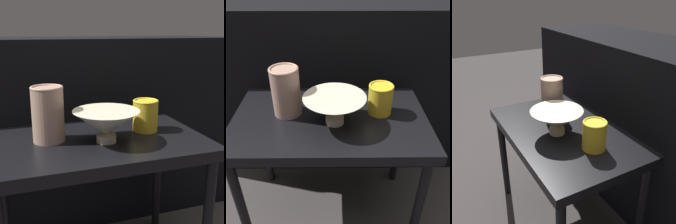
# 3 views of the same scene
# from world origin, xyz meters

# --- Properties ---
(ground_plane) EXTENTS (8.00, 8.00, 0.00)m
(ground_plane) POSITION_xyz_m (0.00, 0.00, 0.00)
(ground_plane) COLOR #383333
(table) EXTENTS (0.74, 0.46, 0.55)m
(table) POSITION_xyz_m (0.00, 0.00, 0.48)
(table) COLOR black
(table) RESTS_ON ground_plane
(couch_backdrop) EXTENTS (1.60, 0.50, 0.88)m
(couch_backdrop) POSITION_xyz_m (0.00, 0.52, 0.44)
(couch_backdrop) COLOR black
(couch_backdrop) RESTS_ON ground_plane
(bowl) EXTENTS (0.22, 0.22, 0.11)m
(bowl) POSITION_xyz_m (0.02, -0.04, 0.61)
(bowl) COLOR beige
(bowl) RESTS_ON table
(vase_textured_left) EXTENTS (0.11, 0.11, 0.19)m
(vase_textured_left) POSITION_xyz_m (-0.16, 0.03, 0.64)
(vase_textured_left) COLOR tan
(vase_textured_left) RESTS_ON table
(vase_colorful_right) EXTENTS (0.09, 0.09, 0.12)m
(vase_colorful_right) POSITION_xyz_m (0.19, 0.03, 0.61)
(vase_colorful_right) COLOR gold
(vase_colorful_right) RESTS_ON table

